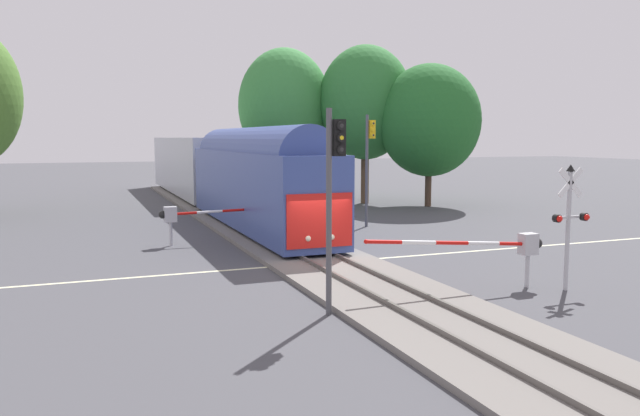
# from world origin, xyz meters

# --- Properties ---
(ground_plane) EXTENTS (220.00, 220.00, 0.00)m
(ground_plane) POSITION_xyz_m (0.00, 0.00, 0.00)
(ground_plane) COLOR #47474C
(road_centre_stripe) EXTENTS (44.00, 0.20, 0.01)m
(road_centre_stripe) POSITION_xyz_m (0.00, 0.00, 0.00)
(road_centre_stripe) COLOR beige
(road_centre_stripe) RESTS_ON ground
(railway_track) EXTENTS (4.40, 80.00, 0.32)m
(railway_track) POSITION_xyz_m (0.00, 0.00, 0.10)
(railway_track) COLOR slate
(railway_track) RESTS_ON ground
(commuter_train) EXTENTS (3.04, 42.26, 5.16)m
(commuter_train) POSITION_xyz_m (0.00, 19.60, 2.79)
(commuter_train) COLOR #384C93
(commuter_train) RESTS_ON railway_track
(crossing_gate_near) EXTENTS (6.50, 0.40, 1.95)m
(crossing_gate_near) POSITION_xyz_m (4.13, -6.19, 1.45)
(crossing_gate_near) COLOR #B7B7BC
(crossing_gate_near) RESTS_ON ground
(crossing_signal_mast) EXTENTS (1.36, 0.44, 4.08)m
(crossing_signal_mast) POSITION_xyz_m (5.83, -7.01, 2.49)
(crossing_signal_mast) COLOR #B2B2B7
(crossing_signal_mast) RESTS_ON ground
(crossing_gate_far) EXTENTS (6.59, 0.40, 1.80)m
(crossing_gate_far) POSITION_xyz_m (-4.11, 6.19, 1.41)
(crossing_gate_far) COLOR #B7B7BC
(crossing_gate_far) RESTS_ON ground
(traffic_signal_median) EXTENTS (0.53, 0.38, 5.73)m
(traffic_signal_median) POSITION_xyz_m (-2.27, -6.84, 3.83)
(traffic_signal_median) COLOR #4C4C51
(traffic_signal_median) RESTS_ON ground
(traffic_signal_far_side) EXTENTS (0.53, 0.38, 6.18)m
(traffic_signal_far_side) POSITION_xyz_m (6.21, 8.55, 4.12)
(traffic_signal_far_side) COLOR #4C4C51
(traffic_signal_far_side) RESTS_ON ground
(elm_centre_background) EXTENTS (7.00, 7.00, 11.65)m
(elm_centre_background) POSITION_xyz_m (6.05, 23.08, 7.32)
(elm_centre_background) COLOR #4C3828
(elm_centre_background) RESTS_ON ground
(maple_right_background) EXTENTS (7.25, 7.25, 10.14)m
(maple_right_background) POSITION_xyz_m (14.69, 16.36, 6.14)
(maple_right_background) COLOR #4C3828
(maple_right_background) RESTS_ON ground
(oak_far_right) EXTENTS (6.96, 6.96, 11.72)m
(oak_far_right) POSITION_xyz_m (11.32, 19.89, 7.49)
(oak_far_right) COLOR brown
(oak_far_right) RESTS_ON ground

